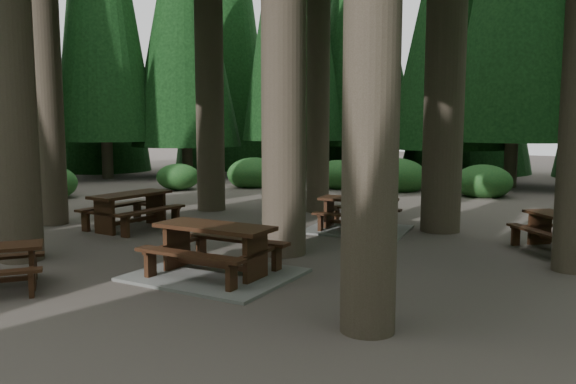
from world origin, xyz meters
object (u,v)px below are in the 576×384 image
Objects in this scene: picnic_table_a at (215,258)px; picnic_table_d at (562,227)px; picnic_table_b at (131,205)px; picnic_table_c at (358,220)px.

picnic_table_a reaches higher than picnic_table_d.
picnic_table_b reaches higher than picnic_table_a.
picnic_table_a reaches higher than picnic_table_c.
picnic_table_b reaches higher than picnic_table_d.
picnic_table_b is 0.79× the size of picnic_table_c.
picnic_table_b is at bearing 150.14° from picnic_table_a.
picnic_table_d is at bearing -72.63° from picnic_table_b.
picnic_table_b reaches higher than picnic_table_c.
picnic_table_c is 4.30m from picnic_table_d.
picnic_table_c reaches higher than picnic_table_d.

